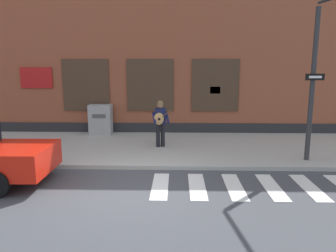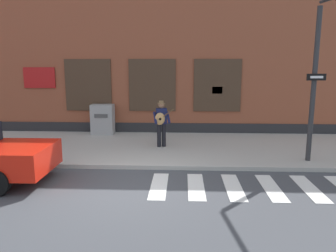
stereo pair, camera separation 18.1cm
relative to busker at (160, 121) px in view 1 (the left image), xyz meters
name	(u,v)px [view 1 (the left image)]	position (x,y,z in m)	size (l,w,h in m)	color
ground_plane	(131,188)	(-0.56, -3.79, -1.09)	(160.00, 160.00, 0.00)	#424449
sidewalk	(146,147)	(-0.56, 0.15, -1.02)	(28.00, 4.91, 0.13)	#ADAAA3
building_backdrop	(153,35)	(-0.56, 4.60, 3.41)	(28.00, 4.06, 9.01)	brown
crosswalk	(253,187)	(2.57, -3.61, -1.08)	(5.20, 1.90, 0.01)	silver
busker	(160,121)	(0.00, 0.00, 0.00)	(0.76, 0.62, 1.69)	black
utility_box	(101,119)	(-2.68, 2.16, -0.32)	(0.95, 0.61, 1.28)	#9E9E9E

